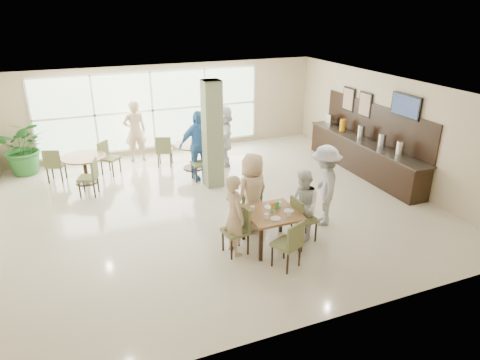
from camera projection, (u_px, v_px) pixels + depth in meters
name	position (u px, v px, depth m)	size (l,w,h in m)	color
ground	(214.00, 205.00, 10.37)	(10.00, 10.00, 0.00)	beige
room_shell	(212.00, 138.00, 9.72)	(10.00, 10.00, 10.00)	white
window_bank	(153.00, 110.00, 13.48)	(7.00, 0.04, 7.00)	silver
column	(212.00, 135.00, 11.00)	(0.45, 0.45, 2.80)	#6F7B56
main_table	(272.00, 216.00, 8.42)	(1.01, 1.01, 0.75)	brown
round_table_left	(84.00, 162.00, 11.49)	(1.17, 1.17, 0.75)	brown
round_table_right	(193.00, 150.00, 12.49)	(1.06, 1.06, 0.75)	brown
chairs_main_table	(269.00, 225.00, 8.48)	(1.98, 2.17, 0.95)	brown
chairs_table_left	(85.00, 167.00, 11.49)	(2.04, 1.90, 0.95)	brown
chairs_table_right	(193.00, 153.00, 12.52)	(2.15, 1.97, 0.95)	brown
tabletop_clutter	(274.00, 210.00, 8.36)	(0.79, 0.69, 0.21)	white
buffet_counter	(364.00, 154.00, 12.21)	(0.64, 4.70, 1.95)	black
wall_tv	(406.00, 106.00, 10.73)	(0.06, 1.00, 0.58)	black
framed_art_a	(365.00, 105.00, 12.22)	(0.05, 0.55, 0.70)	black
framed_art_b	(349.00, 99.00, 12.91)	(0.05, 0.55, 0.70)	black
potted_plant	(24.00, 147.00, 12.04)	(1.42, 1.42, 1.57)	#2C6F2D
teen_left	(234.00, 215.00, 8.12)	(0.59, 0.39, 1.63)	tan
teen_far	(252.00, 192.00, 8.99)	(0.84, 0.46, 1.72)	tan
teen_right	(303.00, 205.00, 8.68)	(0.72, 0.56, 1.49)	white
teen_standing	(324.00, 186.00, 9.23)	(1.16, 0.67, 1.79)	#A9A9AB
adult_a	(198.00, 145.00, 11.62)	(1.12, 0.64, 1.92)	#4283C7
adult_b	(224.00, 136.00, 12.65)	(1.67, 0.72, 1.80)	white
adult_standing	(135.00, 131.00, 12.94)	(0.69, 0.45, 1.88)	tan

